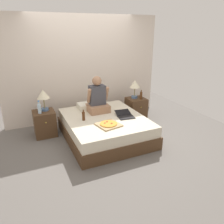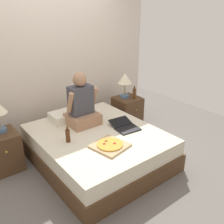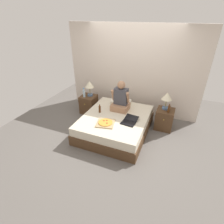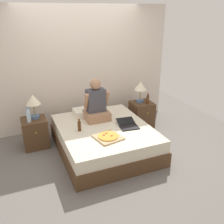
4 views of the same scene
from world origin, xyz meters
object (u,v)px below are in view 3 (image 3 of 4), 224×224
(beer_bottle, at_px, (169,109))
(beer_bottle_on_bed, at_px, (100,109))
(person_seated, at_px, (121,99))
(nightstand_left, at_px, (89,104))
(bed, at_px, (116,124))
(water_bottle, at_px, (84,93))
(lamp_on_right_nightstand, at_px, (167,97))
(laptop, at_px, (129,121))
(lamp_on_left_nightstand, at_px, (89,85))
(nightstand_right, at_px, (164,119))
(pizza_box, at_px, (106,123))

(beer_bottle, distance_m, beer_bottle_on_bed, 1.73)
(person_seated, bearing_deg, nightstand_left, 166.71)
(bed, height_order, nightstand_left, nightstand_left)
(water_bottle, height_order, beer_bottle, water_bottle)
(lamp_on_right_nightstand, relative_size, laptop, 1.01)
(lamp_on_left_nightstand, bearing_deg, laptop, -29.22)
(lamp_on_left_nightstand, relative_size, laptop, 1.01)
(lamp_on_left_nightstand, bearing_deg, nightstand_right, -1.29)
(bed, height_order, lamp_on_right_nightstand, lamp_on_right_nightstand)
(lamp_on_left_nightstand, distance_m, water_bottle, 0.28)
(bed, bearing_deg, pizza_box, -102.49)
(pizza_box, distance_m, beer_bottle_on_bed, 0.56)
(bed, height_order, laptop, laptop)
(person_seated, distance_m, beer_bottle_on_bed, 0.60)
(lamp_on_right_nightstand, relative_size, beer_bottle, 1.96)
(beer_bottle, height_order, beer_bottle_on_bed, beer_bottle)
(nightstand_right, xyz_separation_m, pizza_box, (-1.22, -1.05, 0.21))
(water_bottle, height_order, nightstand_right, water_bottle)
(bed, bearing_deg, laptop, -19.73)
(pizza_box, bearing_deg, lamp_on_left_nightstand, 132.16)
(pizza_box, bearing_deg, beer_bottle, 36.42)
(lamp_on_right_nightstand, xyz_separation_m, person_seated, (-1.11, -0.31, -0.12))
(lamp_on_right_nightstand, xyz_separation_m, laptop, (-0.70, -0.83, -0.39))
(beer_bottle_on_bed, bearing_deg, lamp_on_left_nightstand, 133.75)
(water_bottle, relative_size, beer_bottle_on_bed, 1.25)
(lamp_on_left_nightstand, bearing_deg, beer_bottle_on_bed, -46.25)
(water_bottle, xyz_separation_m, laptop, (1.61, -0.69, -0.17))
(water_bottle, distance_m, lamp_on_right_nightstand, 2.32)
(water_bottle, xyz_separation_m, lamp_on_right_nightstand, (2.31, 0.14, 0.22))
(beer_bottle_on_bed, bearing_deg, nightstand_right, 21.56)
(laptop, bearing_deg, pizza_box, -151.32)
(lamp_on_right_nightstand, distance_m, beer_bottle_on_bed, 1.71)
(nightstand_left, height_order, nightstand_right, same)
(water_bottle, xyz_separation_m, pizza_box, (1.12, -0.96, -0.17))
(bed, distance_m, pizza_box, 0.49)
(bed, distance_m, person_seated, 0.64)
(beer_bottle, distance_m, person_seated, 1.22)
(bed, height_order, nightstand_right, nightstand_right)
(lamp_on_right_nightstand, height_order, laptop, lamp_on_right_nightstand)
(lamp_on_left_nightstand, distance_m, beer_bottle, 2.30)
(beer_bottle, relative_size, beer_bottle_on_bed, 1.05)
(water_bottle, bearing_deg, lamp_on_right_nightstand, 3.47)
(water_bottle, bearing_deg, nightstand_left, 48.35)
(nightstand_right, height_order, person_seated, person_seated)
(lamp_on_right_nightstand, relative_size, pizza_box, 0.95)
(person_seated, bearing_deg, beer_bottle, 7.78)
(pizza_box, bearing_deg, nightstand_right, 40.76)
(lamp_on_right_nightstand, distance_m, pizza_box, 1.67)
(nightstand_left, distance_m, person_seated, 1.25)
(bed, bearing_deg, water_bottle, 155.56)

